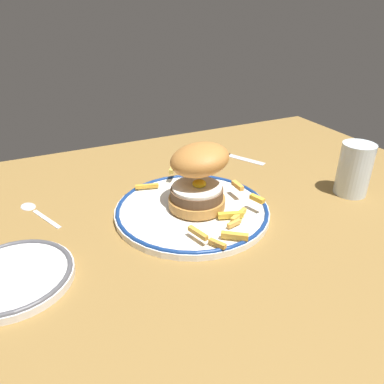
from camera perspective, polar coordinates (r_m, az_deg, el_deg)
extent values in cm
cube|color=olive|center=(67.60, 0.70, -6.62)|extent=(124.56, 94.35, 4.00)
cylinder|color=white|center=(69.72, 0.00, -2.91)|extent=(29.09, 29.09, 1.20)
torus|color=navy|center=(69.41, 0.00, -2.48)|extent=(28.69, 28.69, 0.80)
cylinder|color=#B77C39|center=(68.82, 0.75, -1.52)|extent=(10.64, 10.64, 1.80)
cylinder|color=brown|center=(67.93, 0.76, -0.16)|extent=(9.79, 9.79, 1.90)
cylinder|color=white|center=(67.38, 0.77, 0.74)|extent=(9.16, 9.16, 0.50)
ellipsoid|color=yellow|center=(67.25, 1.14, 1.32)|extent=(2.60, 2.60, 1.40)
ellipsoid|color=#B97838|center=(66.78, 1.18, 5.08)|extent=(15.53, 15.28, 7.16)
cube|color=gold|center=(63.88, 6.56, -4.84)|extent=(2.97, 1.32, 0.70)
cube|color=gold|center=(68.04, 10.06, -1.03)|extent=(1.69, 3.09, 0.91)
cube|color=gold|center=(65.92, 6.01, -3.55)|extent=(4.65, 2.39, 0.96)
cube|color=gold|center=(76.09, 0.85, 1.67)|extent=(1.90, 2.92, 0.72)
cube|color=gold|center=(76.25, -7.01, 0.91)|extent=(4.82, 1.93, 0.74)
cube|color=gold|center=(58.65, 3.95, -7.99)|extent=(2.06, 3.01, 0.77)
cube|color=#DEBA4F|center=(79.17, -2.92, 3.69)|extent=(3.21, 3.85, 0.92)
cube|color=gold|center=(59.50, 0.91, -6.37)|extent=(1.88, 4.26, 0.80)
cube|color=gold|center=(72.29, 7.08, 1.02)|extent=(0.97, 3.36, 0.91)
cube|color=gold|center=(60.51, 6.63, -6.76)|extent=(4.16, 3.44, 0.96)
cube|color=gold|center=(66.21, 7.24, -3.56)|extent=(4.44, 3.02, 0.80)
cylinder|color=silver|center=(81.86, 23.88, 3.25)|extent=(6.59, 6.59, 10.89)
cylinder|color=silver|center=(82.43, 23.69, 2.31)|extent=(6.06, 6.06, 7.91)
cylinder|color=white|center=(60.18, -25.98, -11.85)|extent=(17.18, 17.18, 1.20)
torus|color=#4C4C51|center=(59.83, -26.10, -11.40)|extent=(16.78, 16.78, 0.80)
cube|color=black|center=(98.35, 3.81, 6.35)|extent=(4.83, 7.62, 0.70)
cube|color=silver|center=(94.44, 8.15, 5.12)|extent=(6.77, 10.55, 0.24)
cube|color=silver|center=(73.22, -21.66, -3.84)|extent=(4.27, 8.59, 0.32)
ellipsoid|color=silver|center=(78.83, -24.13, -1.86)|extent=(3.80, 4.33, 0.90)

